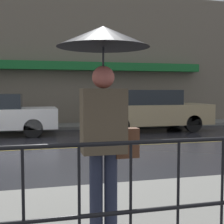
# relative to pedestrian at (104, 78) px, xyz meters

# --- Properties ---
(sidewalk_far) EXTENTS (28.00, 1.61, 0.12)m
(sidewalk_far) POSITION_rel_pedestrian_xyz_m (-1.59, 9.98, -1.61)
(sidewalk_far) COLOR slate
(sidewalk_far) RESTS_ON ground_plane
(building_storefront) EXTENTS (28.00, 0.85, 5.90)m
(building_storefront) POSITION_rel_pedestrian_xyz_m (-1.59, 10.91, 1.26)
(building_storefront) COLOR #706656
(building_storefront) RESTS_ON ground_plane
(pedestrian) EXTENTS (0.91, 0.91, 2.06)m
(pedestrian) POSITION_rel_pedestrian_xyz_m (0.00, 0.00, 0.00)
(pedestrian) COLOR #23283D
(pedestrian) RESTS_ON sidewalk_near
(car_tan) EXTENTS (4.52, 1.80, 1.57)m
(car_tan) POSITION_rel_pedestrian_xyz_m (3.58, 8.22, -0.87)
(car_tan) COLOR tan
(car_tan) RESTS_ON ground_plane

